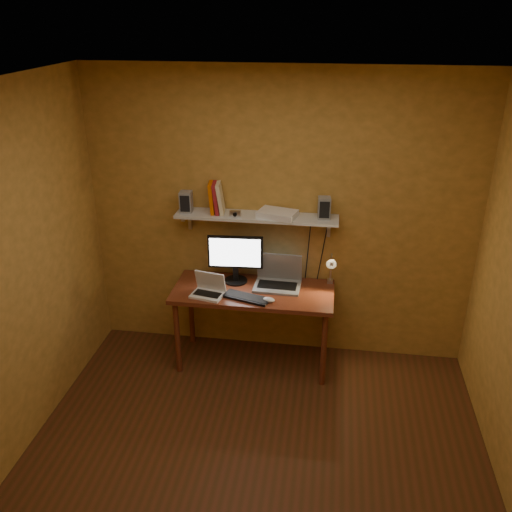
% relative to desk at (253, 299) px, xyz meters
% --- Properties ---
extents(room, '(3.44, 3.24, 2.64)m').
position_rel_desk_xyz_m(room, '(0.19, -1.28, 0.64)').
color(room, '#532815').
rests_on(room, ground).
extents(desk, '(1.40, 0.60, 0.75)m').
position_rel_desk_xyz_m(desk, '(0.00, 0.00, 0.00)').
color(desk, maroon).
rests_on(desk, ground).
extents(wall_shelf, '(1.40, 0.25, 0.21)m').
position_rel_desk_xyz_m(wall_shelf, '(0.00, 0.19, 0.69)').
color(wall_shelf, silver).
rests_on(wall_shelf, room).
extents(monitor, '(0.49, 0.22, 0.44)m').
position_rel_desk_xyz_m(monitor, '(-0.18, 0.14, 0.33)').
color(monitor, black).
rests_on(monitor, desk).
extents(laptop, '(0.41, 0.30, 0.29)m').
position_rel_desk_xyz_m(laptop, '(0.20, 0.13, 0.16)').
color(laptop, gray).
rests_on(laptop, desk).
extents(netbook, '(0.30, 0.24, 0.20)m').
position_rel_desk_xyz_m(netbook, '(-0.36, -0.13, 0.14)').
color(netbook, white).
rests_on(netbook, desk).
extents(keyboard, '(0.42, 0.24, 0.02)m').
position_rel_desk_xyz_m(keyboard, '(-0.03, -0.16, 0.10)').
color(keyboard, black).
rests_on(keyboard, desk).
extents(mouse, '(0.12, 0.09, 0.04)m').
position_rel_desk_xyz_m(mouse, '(0.16, -0.19, 0.10)').
color(mouse, white).
rests_on(mouse, desk).
extents(desk_lamp, '(0.09, 0.23, 0.38)m').
position_rel_desk_xyz_m(desk_lamp, '(0.66, 0.13, 0.29)').
color(desk_lamp, silver).
rests_on(desk_lamp, desk).
extents(speaker_left, '(0.11, 0.11, 0.18)m').
position_rel_desk_xyz_m(speaker_left, '(-0.61, 0.19, 0.80)').
color(speaker_left, gray).
rests_on(speaker_left, wall_shelf).
extents(speaker_right, '(0.11, 0.11, 0.18)m').
position_rel_desk_xyz_m(speaker_right, '(0.57, 0.20, 0.80)').
color(speaker_right, gray).
rests_on(speaker_right, wall_shelf).
extents(books, '(0.15, 0.19, 0.27)m').
position_rel_desk_xyz_m(books, '(-0.35, 0.21, 0.84)').
color(books, '#C85306').
rests_on(books, wall_shelf).
extents(shelf_camera, '(0.10, 0.04, 0.06)m').
position_rel_desk_xyz_m(shelf_camera, '(-0.17, 0.12, 0.74)').
color(shelf_camera, silver).
rests_on(shelf_camera, wall_shelf).
extents(router, '(0.36, 0.28, 0.05)m').
position_rel_desk_xyz_m(router, '(0.18, 0.18, 0.74)').
color(router, white).
rests_on(router, wall_shelf).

